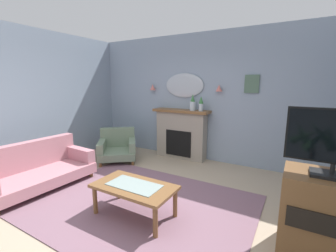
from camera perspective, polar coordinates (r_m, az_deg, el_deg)
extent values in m
cube|color=tan|center=(3.46, -9.34, -21.11)|extent=(6.57, 6.21, 0.10)
cube|color=#8C9EB2|center=(5.27, 8.89, 6.99)|extent=(6.57, 0.10, 2.86)
cube|color=#8596A9|center=(5.26, -34.68, 5.19)|extent=(0.10, 6.21, 2.86)
cube|color=#7F5B6B|center=(3.57, -7.22, -18.97)|extent=(3.20, 2.40, 0.01)
cube|color=gray|center=(5.39, 3.32, -2.29)|extent=(1.20, 0.28, 1.10)
cube|color=black|center=(5.34, 2.81, -4.27)|extent=(0.64, 0.12, 0.60)
cube|color=brown|center=(5.27, 3.29, 3.82)|extent=(1.36, 0.36, 0.06)
cylinder|color=silver|center=(5.11, 6.22, 5.02)|extent=(0.13, 0.13, 0.20)
cone|color=#38753D|center=(5.09, 6.26, 7.03)|extent=(0.10, 0.10, 0.16)
cylinder|color=silver|center=(5.03, 8.30, 4.68)|extent=(0.10, 0.10, 0.16)
cone|color=#38753D|center=(5.02, 8.35, 6.51)|extent=(0.10, 0.10, 0.16)
ellipsoid|color=#B2BCC6|center=(5.36, 4.09, 10.15)|extent=(0.96, 0.06, 0.56)
cone|color=#D17066|center=(5.75, -3.88, 9.70)|extent=(0.14, 0.14, 0.14)
cone|color=#D17066|center=(5.00, 12.72, 9.29)|extent=(0.14, 0.14, 0.14)
cube|color=#4C6B56|center=(4.90, 20.34, 9.91)|extent=(0.28, 0.03, 0.36)
cube|color=brown|center=(3.14, -8.51, -14.85)|extent=(1.10, 0.60, 0.04)
cube|color=#8C9E99|center=(3.13, -8.53, -14.45)|extent=(0.72, 0.36, 0.01)
cylinder|color=brown|center=(3.39, -17.88, -17.39)|extent=(0.06, 0.06, 0.40)
cylinder|color=brown|center=(2.83, -3.21, -23.04)|extent=(0.06, 0.06, 0.40)
cylinder|color=brown|center=(3.69, -12.18, -14.68)|extent=(0.06, 0.06, 0.40)
cylinder|color=brown|center=(3.18, 1.81, -18.87)|extent=(0.06, 0.06, 0.40)
cube|color=#B77A84|center=(4.50, -29.52, -11.23)|extent=(0.92, 1.74, 0.18)
cube|color=#B77A84|center=(4.70, -31.90, -6.31)|extent=(0.26, 1.71, 0.48)
cube|color=#B77A84|center=(4.81, -21.50, -6.53)|extent=(0.76, 0.20, 0.24)
cylinder|color=brown|center=(4.66, -18.80, -11.48)|extent=(0.07, 0.07, 0.10)
cylinder|color=brown|center=(5.18, -23.55, -9.52)|extent=(0.07, 0.07, 0.10)
cube|color=gray|center=(5.37, -12.59, -6.69)|extent=(1.13, 1.13, 0.16)
cube|color=gray|center=(5.61, -12.52, -2.68)|extent=(0.72, 0.63, 0.45)
cube|color=gray|center=(5.35, -16.33, -4.82)|extent=(0.56, 0.65, 0.22)
cube|color=gray|center=(5.30, -9.00, -4.64)|extent=(0.56, 0.65, 0.22)
cylinder|color=brown|center=(5.12, -16.61, -9.29)|extent=(0.06, 0.06, 0.10)
cylinder|color=brown|center=(5.07, -8.88, -9.15)|extent=(0.06, 0.06, 0.10)
cylinder|color=brown|center=(5.76, -15.74, -6.97)|extent=(0.06, 0.06, 0.10)
cylinder|color=brown|center=(5.72, -8.91, -6.82)|extent=(0.06, 0.06, 0.10)
cube|color=brown|center=(2.89, 34.78, -18.59)|extent=(0.80, 0.56, 0.90)
cube|color=black|center=(2.59, 35.50, -19.79)|extent=(0.68, 0.02, 0.20)
cube|color=black|center=(2.68, 35.90, -10.01)|extent=(0.36, 0.24, 0.03)
cylinder|color=black|center=(2.66, 36.06, -8.70)|extent=(0.04, 0.04, 0.10)
cylinder|color=#474C56|center=(6.07, -13.99, -5.61)|extent=(0.20, 0.20, 0.17)
cylinder|color=brown|center=(6.02, -14.07, -3.95)|extent=(0.04, 0.04, 0.19)
cone|color=#4C8447|center=(5.90, -13.32, -2.15)|extent=(0.10, 0.28, 0.21)
cone|color=#4C8447|center=(6.03, -13.29, -1.87)|extent=(0.24, 0.12, 0.27)
cone|color=#4C8447|center=(6.05, -14.89, -1.90)|extent=(0.09, 0.24, 0.26)
cone|color=#4C8447|center=(5.88, -14.77, -2.27)|extent=(0.24, 0.12, 0.27)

